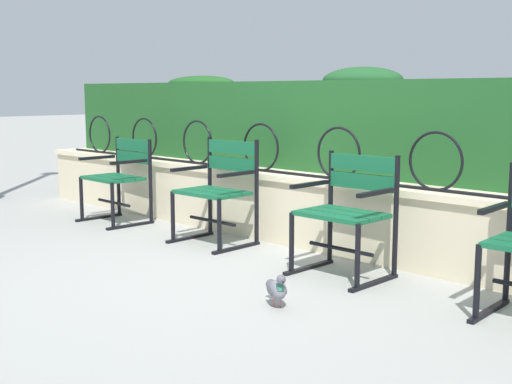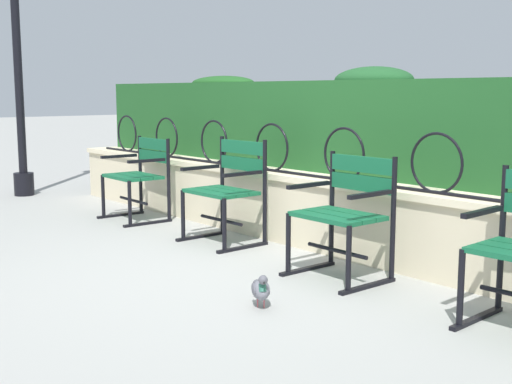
{
  "view_description": "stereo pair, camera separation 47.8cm",
  "coord_description": "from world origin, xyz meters",
  "px_view_note": "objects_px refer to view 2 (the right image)",
  "views": [
    {
      "loc": [
        3.38,
        -3.3,
        1.27
      ],
      "look_at": [
        0.0,
        0.15,
        0.55
      ],
      "focal_mm": 47.09,
      "sensor_mm": 36.0,
      "label": 1
    },
    {
      "loc": [
        3.7,
        -2.95,
        1.27
      ],
      "look_at": [
        0.0,
        0.15,
        0.55
      ],
      "focal_mm": 47.09,
      "sensor_mm": 36.0,
      "label": 2
    }
  ],
  "objects_px": {
    "park_chair_centre_left": "(228,188)",
    "park_chair_centre_right": "(345,211)",
    "park_chair_leftmost": "(140,174)",
    "pigeon_near_chairs": "(261,289)",
    "lamppost": "(16,36)"
  },
  "relations": [
    {
      "from": "lamppost",
      "to": "pigeon_near_chairs",
      "type": "bearing_deg",
      "value": -6.39
    },
    {
      "from": "park_chair_leftmost",
      "to": "pigeon_near_chairs",
      "type": "xyz_separation_m",
      "value": [
        2.91,
        -0.88,
        -0.34
      ]
    },
    {
      "from": "park_chair_centre_right",
      "to": "lamppost",
      "type": "bearing_deg",
      "value": -176.72
    },
    {
      "from": "park_chair_leftmost",
      "to": "park_chair_centre_left",
      "type": "distance_m",
      "value": 1.38
    },
    {
      "from": "pigeon_near_chairs",
      "to": "lamppost",
      "type": "relative_size",
      "value": 0.07
    },
    {
      "from": "pigeon_near_chairs",
      "to": "lamppost",
      "type": "bearing_deg",
      "value": 173.61
    },
    {
      "from": "park_chair_centre_left",
      "to": "pigeon_near_chairs",
      "type": "bearing_deg",
      "value": -31.45
    },
    {
      "from": "park_chair_leftmost",
      "to": "lamppost",
      "type": "xyz_separation_m",
      "value": [
        -2.31,
        -0.3,
        1.48
      ]
    },
    {
      "from": "park_chair_leftmost",
      "to": "park_chair_centre_right",
      "type": "bearing_deg",
      "value": -0.17
    },
    {
      "from": "park_chair_leftmost",
      "to": "park_chair_centre_right",
      "type": "height_order",
      "value": "park_chair_centre_right"
    },
    {
      "from": "park_chair_centre_left",
      "to": "pigeon_near_chairs",
      "type": "relative_size",
      "value": 3.35
    },
    {
      "from": "park_chair_centre_right",
      "to": "lamppost",
      "type": "relative_size",
      "value": 0.23
    },
    {
      "from": "park_chair_centre_left",
      "to": "lamppost",
      "type": "height_order",
      "value": "lamppost"
    },
    {
      "from": "pigeon_near_chairs",
      "to": "lamppost",
      "type": "xyz_separation_m",
      "value": [
        -5.22,
        0.58,
        1.82
      ]
    },
    {
      "from": "park_chair_centre_left",
      "to": "park_chair_centre_right",
      "type": "relative_size",
      "value": 1.04
    }
  ]
}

